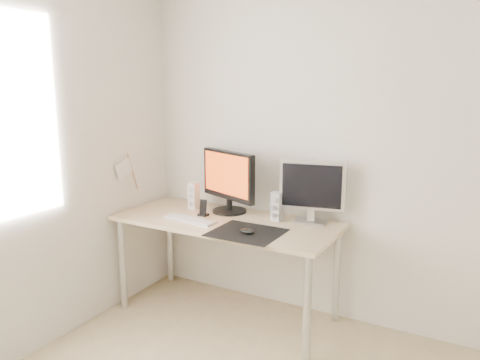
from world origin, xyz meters
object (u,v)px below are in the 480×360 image
at_px(main_monitor, 228,179).
at_px(keyboard, 190,220).
at_px(mouse, 247,231).
at_px(second_monitor, 312,189).
at_px(phone_dock, 203,211).
at_px(desk, 226,230).
at_px(speaker_right, 277,206).
at_px(speaker_left, 194,196).

distance_m(main_monitor, keyboard, 0.43).
height_order(mouse, second_monitor, second_monitor).
bearing_deg(phone_dock, main_monitor, 56.98).
bearing_deg(main_monitor, desk, -64.30).
height_order(second_monitor, keyboard, second_monitor).
height_order(speaker_right, keyboard, speaker_right).
relative_size(desk, keyboard, 3.73).
bearing_deg(speaker_right, main_monitor, 177.50).
height_order(main_monitor, speaker_right, main_monitor).
bearing_deg(desk, keyboard, -144.32).
height_order(mouse, phone_dock, phone_dock).
bearing_deg(speaker_left, mouse, -28.34).
height_order(desk, speaker_right, speaker_right).
height_order(speaker_left, speaker_right, same).
bearing_deg(keyboard, desk, 35.68).
xyz_separation_m(desk, keyboard, (-0.21, -0.15, 0.09)).
relative_size(desk, phone_dock, 13.05).
bearing_deg(speaker_right, speaker_left, -177.95).
bearing_deg(mouse, main_monitor, 133.22).
height_order(keyboard, phone_dock, phone_dock).
relative_size(desk, second_monitor, 3.56).
relative_size(main_monitor, speaker_left, 2.59).
height_order(mouse, keyboard, mouse).
height_order(main_monitor, phone_dock, main_monitor).
bearing_deg(speaker_left, phone_dock, -37.09).
bearing_deg(second_monitor, speaker_left, -174.18).
relative_size(mouse, second_monitor, 0.22).
bearing_deg(main_monitor, second_monitor, 4.62).
distance_m(main_monitor, second_monitor, 0.64).
relative_size(main_monitor, second_monitor, 1.18).
relative_size(speaker_left, keyboard, 0.48).
xyz_separation_m(mouse, speaker_right, (0.03, 0.38, 0.08)).
distance_m(speaker_right, keyboard, 0.63).
distance_m(keyboard, phone_dock, 0.16).
bearing_deg(speaker_left, speaker_right, 2.05).
bearing_deg(speaker_left, main_monitor, 8.49).
height_order(mouse, main_monitor, main_monitor).
xyz_separation_m(desk, speaker_left, (-0.37, 0.13, 0.18)).
bearing_deg(second_monitor, desk, -157.77).
bearing_deg(phone_dock, speaker_left, 142.91).
bearing_deg(main_monitor, keyboard, -111.30).
relative_size(speaker_right, keyboard, 0.48).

